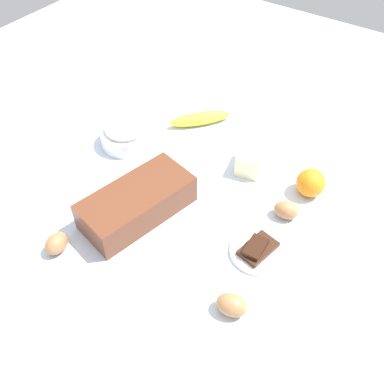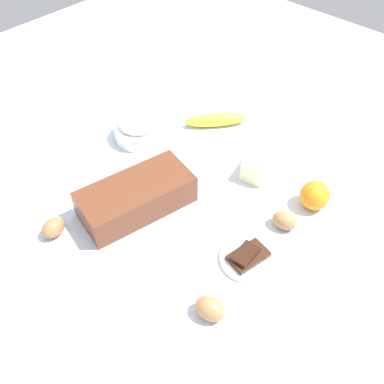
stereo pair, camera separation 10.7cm
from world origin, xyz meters
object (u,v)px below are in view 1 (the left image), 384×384
butter_block (251,160)px  egg_beside_bowl (286,210)px  orange_fruit (311,183)px  egg_loose (56,243)px  banana (200,118)px  loaf_pan (137,202)px  chocolate_plate (258,250)px  egg_near_butter (232,305)px  flour_bowl (125,133)px

butter_block → egg_beside_bowl: butter_block is taller
orange_fruit → egg_loose: orange_fruit is taller
banana → butter_block: butter_block is taller
loaf_pan → banana: 0.40m
butter_block → loaf_pan: bearing=-26.0°
loaf_pan → orange_fruit: (-0.31, 0.32, -0.00)m
butter_block → chocolate_plate: butter_block is taller
loaf_pan → egg_loose: 0.21m
loaf_pan → egg_beside_bowl: 0.37m
egg_near_butter → banana: bearing=-140.2°
orange_fruit → chocolate_plate: (0.24, -0.02, -0.03)m
orange_fruit → egg_beside_bowl: bearing=-7.6°
chocolate_plate → flour_bowl: bearing=-104.3°
butter_block → banana: bearing=-111.2°
banana → chocolate_plate: banana is taller
butter_block → egg_beside_bowl: (0.10, 0.16, -0.01)m
banana → butter_block: 0.24m
banana → egg_beside_bowl: size_ratio=3.07×
egg_loose → chocolate_plate: size_ratio=0.47×
banana → orange_fruit: bearing=78.2°
egg_beside_bowl → egg_loose: same height
egg_loose → banana: bearing=179.4°
egg_beside_bowl → chocolate_plate: egg_beside_bowl is taller
flour_bowl → loaf_pan: bearing=46.7°
banana → egg_loose: 0.58m
orange_fruit → butter_block: 0.17m
banana → egg_loose: size_ratio=3.14×
flour_bowl → egg_loose: size_ratio=2.39×
butter_block → chocolate_plate: bearing=32.8°
flour_bowl → egg_near_butter: size_ratio=2.19×
orange_fruit → chocolate_plate: size_ratio=0.58×
butter_block → chocolate_plate: (0.24, 0.15, -0.02)m
loaf_pan → orange_fruit: bearing=146.8°
egg_loose → flour_bowl: bearing=-162.6°
orange_fruit → egg_loose: 0.64m
flour_bowl → butter_block: 0.37m
orange_fruit → butter_block: bearing=-88.5°
chocolate_plate → egg_loose: bearing=-56.6°
egg_loose → chocolate_plate: bearing=123.4°
egg_near_butter → egg_loose: (0.09, -0.41, -0.00)m
egg_near_butter → loaf_pan: bearing=-106.4°
egg_near_butter → egg_loose: size_ratio=1.09×
flour_bowl → chocolate_plate: 0.52m
butter_block → chocolate_plate: size_ratio=0.69×
banana → egg_beside_bowl: egg_beside_bowl is taller
egg_beside_bowl → loaf_pan: bearing=-56.7°
egg_beside_bowl → chocolate_plate: (0.14, -0.00, -0.01)m
orange_fruit → egg_loose: bearing=-38.9°
egg_near_butter → chocolate_plate: bearing=-170.8°
flour_bowl → egg_loose: (0.38, 0.12, -0.01)m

